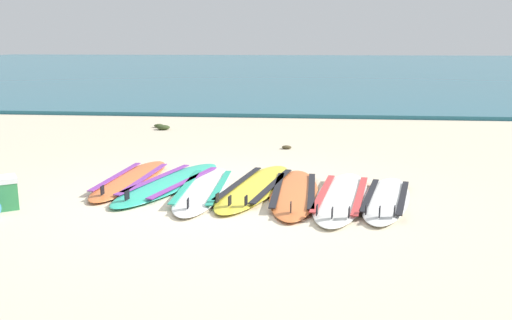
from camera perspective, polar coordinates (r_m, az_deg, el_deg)
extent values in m
plane|color=beige|center=(6.83, -4.31, -4.19)|extent=(80.00, 80.00, 0.00)
cube|color=#23667A|center=(44.02, 4.21, 9.69)|extent=(80.00, 60.00, 0.10)
ellipsoid|color=orange|center=(7.90, -12.73, -1.93)|extent=(0.74, 2.40, 0.07)
cube|color=purple|center=(7.98, -14.16, -1.58)|extent=(0.19, 1.66, 0.01)
cube|color=purple|center=(7.82, -11.29, -1.71)|extent=(0.19, 1.66, 0.01)
cube|color=black|center=(7.06, -15.53, -3.01)|extent=(0.02, 0.09, 0.11)
ellipsoid|color=#2DB793|center=(7.60, -8.84, -2.34)|extent=(1.32, 2.64, 0.07)
cube|color=purple|center=(7.70, -10.33, -1.88)|extent=(0.58, 1.75, 0.01)
cube|color=purple|center=(7.48, -7.32, -2.21)|extent=(0.58, 1.75, 0.01)
cube|color=black|center=(6.76, -13.14, -3.55)|extent=(0.04, 0.09, 0.11)
ellipsoid|color=white|center=(7.24, -5.45, -2.98)|extent=(0.65, 2.46, 0.07)
cube|color=teal|center=(7.27, -7.17, -2.62)|extent=(0.11, 1.72, 0.01)
cube|color=teal|center=(7.19, -3.73, -2.71)|extent=(0.11, 1.72, 0.01)
cube|color=black|center=(6.31, -7.01, -4.44)|extent=(0.01, 0.09, 0.11)
ellipsoid|color=yellow|center=(7.32, -0.06, -2.75)|extent=(1.14, 2.65, 0.07)
cube|color=black|center=(7.38, -1.78, -2.31)|extent=(0.44, 1.78, 0.01)
cube|color=black|center=(7.25, 1.69, -2.58)|extent=(0.44, 1.78, 0.01)
cube|color=black|center=(6.38, -2.72, -4.19)|extent=(0.03, 0.09, 0.11)
cube|color=black|center=(6.49, -4.01, -3.91)|extent=(0.03, 0.09, 0.11)
cube|color=black|center=(6.38, -1.03, -4.18)|extent=(0.03, 0.09, 0.11)
ellipsoid|color=orange|center=(7.06, 3.95, -3.34)|extent=(0.63, 2.42, 0.07)
cube|color=black|center=(7.06, 2.19, -2.97)|extent=(0.10, 1.69, 0.01)
cube|color=black|center=(7.05, 5.73, -3.06)|extent=(0.10, 1.69, 0.01)
cube|color=black|center=(6.13, 3.60, -4.87)|extent=(0.01, 0.09, 0.11)
ellipsoid|color=silver|center=(6.95, 8.77, -3.72)|extent=(1.00, 2.57, 0.07)
cube|color=#D13838|center=(6.96, 6.93, -3.29)|extent=(0.35, 1.75, 0.01)
cube|color=#D13838|center=(6.92, 10.64, -3.50)|extent=(0.35, 1.75, 0.01)
cube|color=black|center=(5.99, 7.85, -5.39)|extent=(0.03, 0.09, 0.11)
cube|color=black|center=(6.06, 6.29, -5.12)|extent=(0.03, 0.09, 0.11)
cube|color=black|center=(6.03, 9.55, -5.32)|extent=(0.03, 0.09, 0.11)
ellipsoid|color=white|center=(6.95, 13.22, -3.90)|extent=(0.99, 2.25, 0.07)
cube|color=black|center=(6.95, 11.63, -3.46)|extent=(0.39, 1.51, 0.01)
cube|color=black|center=(6.93, 14.86, -3.68)|extent=(0.39, 1.51, 0.01)
cube|color=black|center=(6.11, 12.61, -5.21)|extent=(0.03, 0.09, 0.11)
cube|color=black|center=(6.18, 11.27, -4.95)|extent=(0.03, 0.09, 0.11)
cube|color=black|center=(6.16, 14.05, -5.15)|extent=(0.03, 0.09, 0.11)
ellipsoid|color=#384723|center=(12.40, -9.51, 3.33)|extent=(0.29, 0.24, 0.10)
ellipsoid|color=#4C4228|center=(10.06, 3.17, 1.33)|extent=(0.18, 0.14, 0.06)
ellipsoid|color=#384723|center=(12.76, -9.96, 3.50)|extent=(0.22, 0.18, 0.08)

